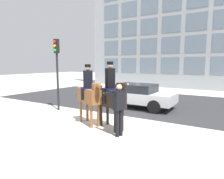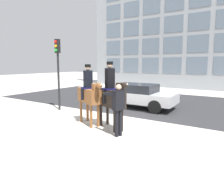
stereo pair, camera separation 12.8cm
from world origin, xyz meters
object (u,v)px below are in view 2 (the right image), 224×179
mounted_horse_lead (89,94)px  pedestrian_bystander (118,106)px  street_car_near_lane (139,95)px  traffic_light (58,63)px  mounted_horse_companion (111,96)px

mounted_horse_lead → pedestrian_bystander: size_ratio=1.37×
pedestrian_bystander → street_car_near_lane: size_ratio=0.45×
street_car_near_lane → traffic_light: 4.78m
mounted_horse_companion → traffic_light: size_ratio=0.68×
pedestrian_bystander → street_car_near_lane: (-1.30, 4.53, -0.34)m
mounted_horse_lead → street_car_near_lane: 4.02m
traffic_light → mounted_horse_companion: bearing=-15.8°
mounted_horse_companion → pedestrian_bystander: size_ratio=1.42×
traffic_light → pedestrian_bystander: bearing=-20.1°
mounted_horse_lead → traffic_light: traffic_light is taller
pedestrian_bystander → traffic_light: (-4.71, 1.72, 1.47)m
mounted_horse_companion → street_car_near_lane: size_ratio=0.64×
mounted_horse_companion → pedestrian_bystander: bearing=-16.5°
street_car_near_lane → traffic_light: size_ratio=1.07×
street_car_near_lane → traffic_light: bearing=-140.5°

